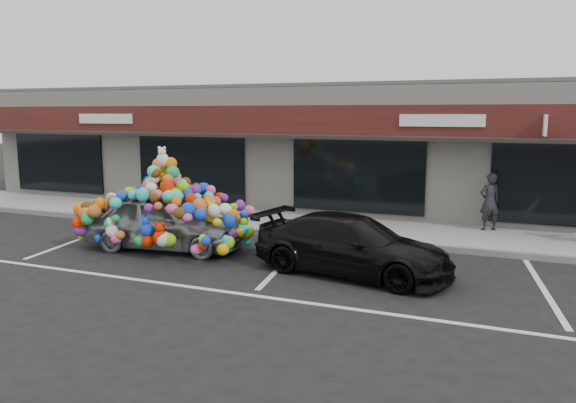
% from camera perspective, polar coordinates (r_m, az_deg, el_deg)
% --- Properties ---
extents(ground, '(90.00, 90.00, 0.00)m').
position_cam_1_polar(ground, '(14.08, -11.14, -5.03)').
color(ground, black).
rests_on(ground, ground).
extents(shop_building, '(24.00, 7.20, 4.31)m').
position_cam_1_polar(shop_building, '(21.24, 1.36, 5.76)').
color(shop_building, silver).
rests_on(shop_building, ground).
extents(sidewalk, '(26.00, 3.00, 0.15)m').
position_cam_1_polar(sidewalk, '(17.45, -3.91, -1.90)').
color(sidewalk, gray).
rests_on(sidewalk, ground).
extents(kerb, '(26.00, 0.18, 0.16)m').
position_cam_1_polar(kerb, '(16.14, -6.26, -2.83)').
color(kerb, slate).
rests_on(kerb, ground).
extents(parking_stripe_left, '(0.73, 4.37, 0.01)m').
position_cam_1_polar(parking_stripe_left, '(16.17, -20.27, -3.58)').
color(parking_stripe_left, silver).
rests_on(parking_stripe_left, ground).
extents(parking_stripe_mid, '(0.73, 4.37, 0.01)m').
position_cam_1_polar(parking_stripe_mid, '(12.96, -0.20, -6.06)').
color(parking_stripe_mid, silver).
rests_on(parking_stripe_mid, ground).
extents(parking_stripe_right, '(0.73, 4.37, 0.01)m').
position_cam_1_polar(parking_stripe_right, '(12.05, 24.51, -8.08)').
color(parking_stripe_right, silver).
rests_on(parking_stripe_right, ground).
extents(lane_line, '(14.00, 0.12, 0.01)m').
position_cam_1_polar(lane_line, '(11.17, -9.04, -8.68)').
color(lane_line, silver).
rests_on(lane_line, ground).
extents(toy_car, '(2.93, 4.49, 2.51)m').
position_cam_1_polar(toy_car, '(14.23, -12.38, -1.41)').
color(toy_car, '#ABAFB6').
rests_on(toy_car, ground).
extents(black_sedan, '(2.45, 4.51, 1.24)m').
position_cam_1_polar(black_sedan, '(11.90, 6.52, -4.44)').
color(black_sedan, black).
rests_on(black_sedan, ground).
extents(pedestrian_a, '(0.70, 0.63, 1.60)m').
position_cam_1_polar(pedestrian_a, '(16.42, 19.80, -0.02)').
color(pedestrian_a, '#242329').
rests_on(pedestrian_a, sidewalk).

